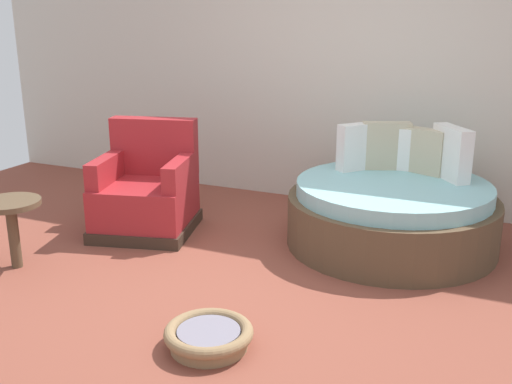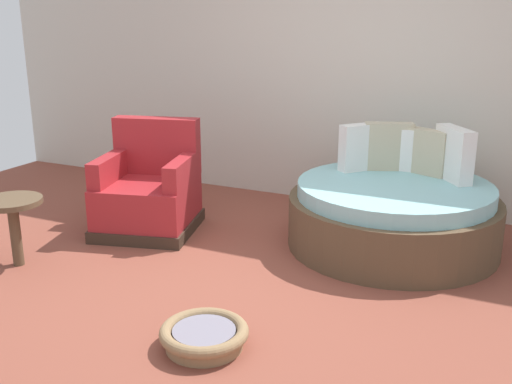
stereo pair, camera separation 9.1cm
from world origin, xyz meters
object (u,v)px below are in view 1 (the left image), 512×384
round_daybed (392,211)px  pet_basket (209,336)px  red_armchair (147,193)px  side_table (11,213)px

round_daybed → pet_basket: round_daybed is taller
round_daybed → red_armchair: 2.07m
pet_basket → side_table: bearing=167.4°
side_table → pet_basket: bearing=-12.6°
round_daybed → side_table: round_daybed is taller
pet_basket → side_table: side_table is taller
round_daybed → pet_basket: size_ratio=3.28×
pet_basket → side_table: size_ratio=0.98×
red_armchair → side_table: red_armchair is taller
pet_basket → red_armchair: bearing=133.2°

